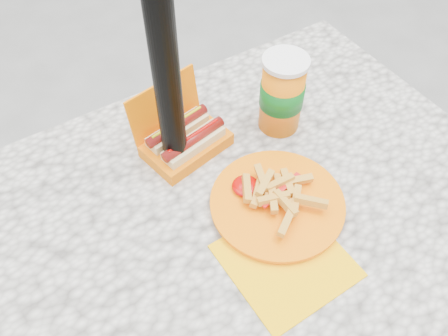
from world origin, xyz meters
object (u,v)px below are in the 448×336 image
fries_plate (277,206)px  soda_cup (282,94)px  hotdog_box (184,138)px  umbrella_pole (159,17)px

fries_plate → soda_cup: size_ratio=1.88×
hotdog_box → fries_plate: (0.07, -0.24, -0.02)m
soda_cup → hotdog_box: bearing=167.7°
fries_plate → soda_cup: (0.14, 0.19, 0.08)m
soda_cup → fries_plate: bearing=-126.9°
umbrella_pole → fries_plate: (0.11, -0.21, -0.34)m
umbrella_pole → hotdog_box: bearing=36.0°
umbrella_pole → fries_plate: 0.41m
fries_plate → soda_cup: soda_cup is taller
hotdog_box → soda_cup: (0.21, -0.05, 0.06)m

